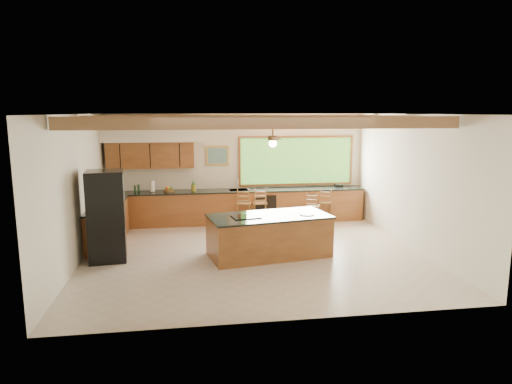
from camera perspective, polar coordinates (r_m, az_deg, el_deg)
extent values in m
plane|color=beige|center=(10.00, -0.28, -7.75)|extent=(7.20, 7.20, 0.00)
cube|color=beige|center=(12.84, -2.38, 3.06)|extent=(7.20, 0.04, 3.00)
cube|color=beige|center=(6.51, 3.84, -3.76)|extent=(7.20, 0.04, 3.00)
cube|color=beige|center=(9.81, -21.59, 0.21)|extent=(0.04, 6.50, 3.00)
cube|color=beige|center=(10.77, 19.03, 1.18)|extent=(0.04, 6.50, 3.00)
cube|color=tan|center=(9.53, -0.30, 9.71)|extent=(7.20, 6.50, 0.04)
cube|color=olive|center=(7.95, 1.38, 8.64)|extent=(7.10, 0.15, 0.22)
cube|color=olive|center=(10.02, -0.71, 8.92)|extent=(7.10, 0.15, 0.22)
cube|color=olive|center=(11.81, -1.93, 9.07)|extent=(7.10, 0.15, 0.22)
cube|color=brown|center=(12.58, -13.04, 4.50)|extent=(2.30, 0.35, 0.70)
cube|color=white|center=(12.47, -13.17, 7.21)|extent=(2.60, 0.50, 0.48)
cylinder|color=#FFEABF|center=(12.55, -16.33, 6.04)|extent=(0.10, 0.10, 0.01)
cylinder|color=#FFEABF|center=(12.44, -9.90, 6.26)|extent=(0.10, 0.10, 0.01)
cube|color=#7CBE44|center=(13.09, 5.06, 3.91)|extent=(3.20, 0.04, 1.30)
cube|color=gold|center=(12.73, -4.85, 4.56)|extent=(0.64, 0.03, 0.54)
cube|color=#39674A|center=(12.71, -4.84, 4.55)|extent=(0.54, 0.01, 0.44)
cube|color=brown|center=(12.68, -2.18, -1.88)|extent=(7.00, 0.65, 0.88)
cube|color=black|center=(12.60, -2.20, 0.17)|extent=(7.04, 0.69, 0.04)
cube|color=brown|center=(11.25, -18.03, -3.91)|extent=(0.65, 2.35, 0.88)
cube|color=black|center=(11.15, -18.16, -1.62)|extent=(0.69, 2.39, 0.04)
cube|color=black|center=(12.46, 1.19, -2.18)|extent=(0.60, 0.02, 0.78)
cube|color=silver|center=(12.60, -2.20, 0.19)|extent=(0.50, 0.38, 0.03)
cylinder|color=silver|center=(12.77, -2.30, 1.07)|extent=(0.03, 0.03, 0.30)
cylinder|color=silver|center=(12.65, -2.26, 1.58)|extent=(0.03, 0.20, 0.03)
cylinder|color=white|center=(12.58, -12.84, 0.71)|extent=(0.13, 0.13, 0.31)
cylinder|color=#173A1C|center=(12.67, -14.47, 0.46)|extent=(0.06, 0.06, 0.20)
cylinder|color=#173A1C|center=(12.67, -14.90, 0.39)|extent=(0.05, 0.05, 0.18)
cube|color=black|center=(13.29, 10.31, 0.83)|extent=(0.23, 0.19, 0.10)
cube|color=brown|center=(9.79, 1.63, -5.56)|extent=(2.66, 1.57, 0.84)
cube|color=black|center=(9.68, 1.64, -3.04)|extent=(2.70, 1.61, 0.04)
cube|color=black|center=(9.51, -1.30, -3.10)|extent=(0.62, 0.53, 0.02)
cylinder|color=white|center=(9.79, 6.38, -2.79)|extent=(0.31, 0.31, 0.02)
cube|color=black|center=(9.85, -18.19, -2.88)|extent=(0.80, 0.78, 1.88)
cube|color=silver|center=(9.80, -16.09, -2.84)|extent=(0.03, 0.05, 1.72)
cube|color=brown|center=(12.21, -1.48, -1.39)|extent=(0.47, 0.47, 0.04)
cylinder|color=brown|center=(12.11, -2.09, -3.08)|extent=(0.04, 0.04, 0.62)
cylinder|color=brown|center=(12.15, -0.68, -3.03)|extent=(0.04, 0.04, 0.62)
cylinder|color=brown|center=(12.41, -2.25, -2.77)|extent=(0.04, 0.04, 0.62)
cylinder|color=brown|center=(12.44, -0.87, -2.72)|extent=(0.04, 0.04, 0.62)
cube|color=brown|center=(12.26, 0.37, -1.34)|extent=(0.40, 0.40, 0.04)
cylinder|color=brown|center=(12.16, -0.22, -3.02)|extent=(0.04, 0.04, 0.62)
cylinder|color=brown|center=(12.21, 1.17, -2.97)|extent=(0.04, 0.04, 0.62)
cylinder|color=brown|center=(12.45, -0.42, -2.71)|extent=(0.04, 0.04, 0.62)
cylinder|color=brown|center=(12.50, 0.94, -2.67)|extent=(0.04, 0.04, 0.62)
cube|color=brown|center=(12.17, 7.08, -1.76)|extent=(0.46, 0.46, 0.04)
cylinder|color=brown|center=(12.07, 6.60, -3.32)|extent=(0.03, 0.03, 0.57)
cylinder|color=brown|center=(12.14, 7.85, -3.26)|extent=(0.03, 0.03, 0.57)
cylinder|color=brown|center=(12.33, 6.27, -3.03)|extent=(0.03, 0.03, 0.57)
cylinder|color=brown|center=(12.40, 7.50, -2.98)|extent=(0.03, 0.03, 0.57)
cube|color=brown|center=(12.69, 8.70, -1.29)|extent=(0.44, 0.44, 0.04)
cylinder|color=brown|center=(12.58, 8.24, -2.79)|extent=(0.03, 0.03, 0.57)
cylinder|color=brown|center=(12.66, 9.44, -2.74)|extent=(0.03, 0.03, 0.57)
cylinder|color=brown|center=(12.84, 7.89, -2.52)|extent=(0.03, 0.03, 0.57)
cylinder|color=brown|center=(12.92, 9.07, -2.48)|extent=(0.03, 0.03, 0.57)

